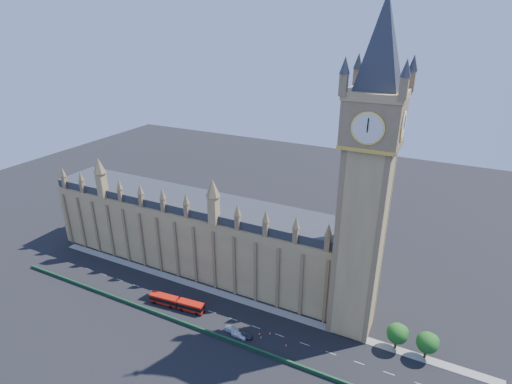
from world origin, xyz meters
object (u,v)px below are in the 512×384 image
at_px(red_bus, 177,303).
at_px(car_white, 239,335).
at_px(car_grey, 245,335).
at_px(car_silver, 232,330).

xyz_separation_m(red_bus, car_white, (25.07, -2.91, -1.02)).
bearing_deg(car_grey, car_silver, 91.92).
bearing_deg(car_silver, red_bus, 87.54).
bearing_deg(red_bus, car_silver, -10.85).
height_order(car_grey, car_silver, car_silver).
bearing_deg(car_grey, red_bus, 88.30).
distance_m(red_bus, car_grey, 26.81).
bearing_deg(car_white, red_bus, 88.35).
relative_size(car_grey, car_white, 0.94).
distance_m(car_grey, car_silver, 4.41).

